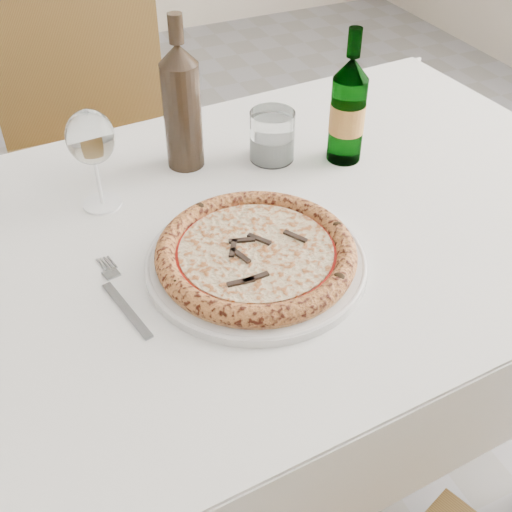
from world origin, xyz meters
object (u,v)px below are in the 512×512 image
object	(u,v)px
wine_glass	(91,140)
tumbler	(272,139)
plate	(256,262)
dining_table	(232,271)
beer_bottle	(348,110)
pizza	(256,253)
chair_far	(93,132)
wine_bottle	(182,105)

from	to	relation	value
wine_glass	tumbler	world-z (taller)	wine_glass
tumbler	plate	bearing A→B (deg)	-120.10
dining_table	tumbler	distance (m)	0.27
plate	tumbler	size ratio (longest dim) A/B	3.57
plate	beer_bottle	xyz separation A→B (m)	(0.28, 0.22, 0.09)
plate	pizza	xyz separation A→B (m)	(-0.00, -0.00, 0.02)
chair_far	wine_bottle	xyz separation A→B (m)	(0.07, -0.61, 0.34)
dining_table	wine_bottle	bearing A→B (deg)	88.73
dining_table	tumbler	size ratio (longest dim) A/B	15.67
pizza	beer_bottle	size ratio (longest dim) A/B	1.22
wine_glass	wine_bottle	distance (m)	0.19
chair_far	pizza	size ratio (longest dim) A/B	3.05
chair_far	tumbler	size ratio (longest dim) A/B	9.80
dining_table	chair_far	bearing A→B (deg)	94.21
pizza	tumbler	world-z (taller)	tumbler
chair_far	beer_bottle	bearing A→B (deg)	-64.29
plate	wine_glass	distance (m)	0.33
plate	pizza	distance (m)	0.02
dining_table	plate	size ratio (longest dim) A/B	4.39
plate	wine_glass	bearing A→B (deg)	123.62
plate	dining_table	bearing A→B (deg)	90.00
chair_far	pizza	bearing A→B (deg)	-86.24
chair_far	wine_glass	world-z (taller)	wine_glass
pizza	wine_bottle	world-z (taller)	wine_bottle
pizza	wine_bottle	xyz separation A→B (m)	(0.01, 0.33, 0.09)
pizza	beer_bottle	world-z (taller)	beer_bottle
chair_far	wine_bottle	size ratio (longest dim) A/B	3.30
chair_far	tumbler	bearing A→B (deg)	-71.46
plate	tumbler	world-z (taller)	tumbler
chair_far	beer_bottle	world-z (taller)	beer_bottle
tumbler	wine_glass	bearing A→B (deg)	-177.06
chair_far	plate	xyz separation A→B (m)	(0.06, -0.94, 0.23)
beer_bottle	wine_bottle	size ratio (longest dim) A/B	0.89
wine_glass	beer_bottle	bearing A→B (deg)	-4.99
pizza	wine_glass	bearing A→B (deg)	123.61
chair_far	plate	world-z (taller)	chair_far
chair_far	tumbler	world-z (taller)	chair_far
wine_glass	dining_table	bearing A→B (deg)	-42.77
pizza	wine_bottle	bearing A→B (deg)	89.12
tumbler	wine_bottle	distance (m)	0.18
plate	pizza	size ratio (longest dim) A/B	1.11
plate	chair_far	bearing A→B (deg)	93.76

